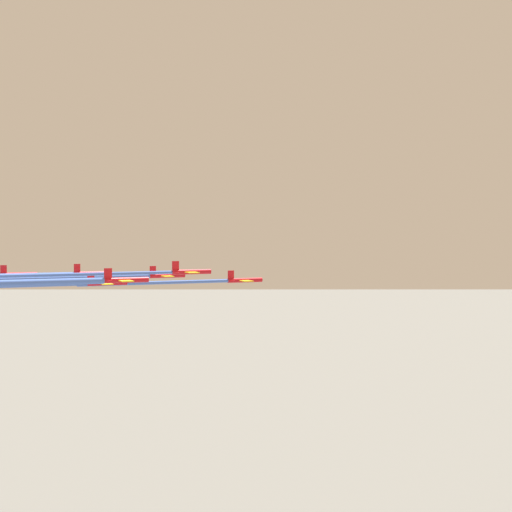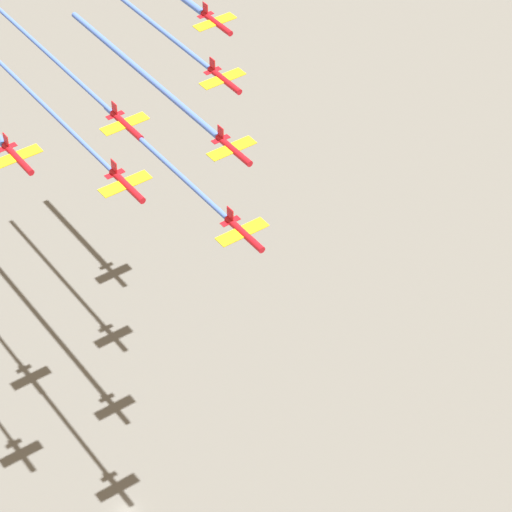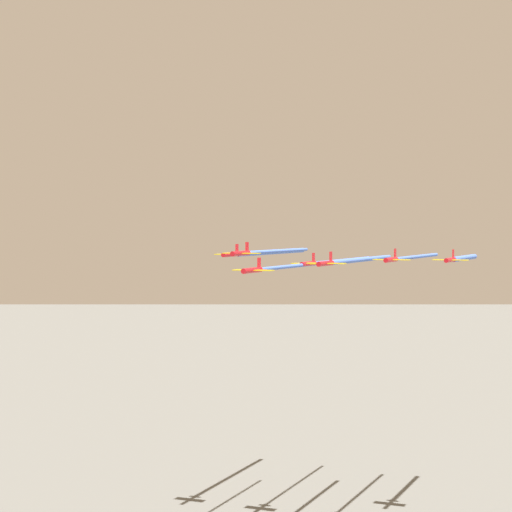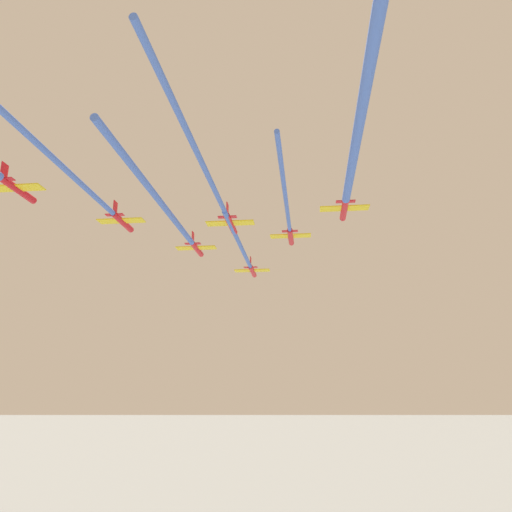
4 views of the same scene
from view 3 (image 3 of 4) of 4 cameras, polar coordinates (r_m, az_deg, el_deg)
jet_0 at (r=216.15m, az=-0.18°, el=-0.81°), size 8.63×8.76×3.23m
jet_1 at (r=229.21m, az=4.01°, el=-0.41°), size 8.63×8.76×3.23m
jet_2 at (r=236.78m, az=-0.85°, el=0.17°), size 8.63×8.76×3.23m
jet_3 at (r=243.39m, az=7.74°, el=-0.20°), size 8.63×8.76×3.23m
jet_4 at (r=249.74m, az=3.03°, el=-0.43°), size 8.63×8.76×3.23m
jet_5 at (r=257.58m, az=-1.42°, el=0.10°), size 8.63×8.76×3.23m
jet_6 at (r=258.52m, az=11.05°, el=-0.21°), size 8.63×8.76×3.23m
smoke_trail_0 at (r=238.11m, az=2.03°, el=-0.59°), size 24.49×30.77×0.86m
smoke_trail_1 at (r=257.55m, az=6.13°, el=-0.20°), size 32.21×40.48×1.11m
smoke_trail_2 at (r=260.00m, az=1.36°, el=0.29°), size 26.21×32.99×0.76m
smoke_trail_3 at (r=269.66m, az=9.23°, el=-0.04°), size 28.79×36.22×0.93m
smoke_trail_4 at (r=277.07m, az=5.04°, el=-0.24°), size 30.88×38.90×0.81m
smoke_trail_5 at (r=284.40m, az=0.98°, el=0.24°), size 31.63×39.64×1.36m
smoke_trail_6 at (r=277.23m, az=11.84°, el=-0.10°), size 19.23×23.90×1.37m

